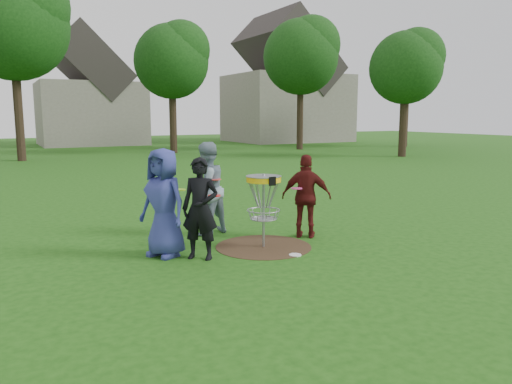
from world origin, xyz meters
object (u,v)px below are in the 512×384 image
player_grey (206,189)px  disc_golf_basket (264,193)px  player_blue (164,203)px  player_maroon (306,196)px  player_black (200,209)px

player_grey → disc_golf_basket: player_grey is taller
player_blue → player_maroon: (2.93, -0.04, -0.11)m
player_grey → player_maroon: 2.05m
player_black → player_grey: (0.76, 1.60, 0.08)m
player_black → player_grey: player_grey is taller
player_blue → player_black: 0.68m
player_grey → disc_golf_basket: (0.56, -1.43, 0.07)m
player_maroon → player_grey: bearing=3.4°
player_blue → disc_golf_basket: 1.84m
player_black → player_grey: 1.77m
player_blue → player_black: player_blue is taller
player_black → disc_golf_basket: bearing=48.6°
player_grey → player_blue: bearing=19.8°
player_black → disc_golf_basket: (1.32, 0.17, 0.14)m
player_blue → disc_golf_basket: size_ratio=1.37×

